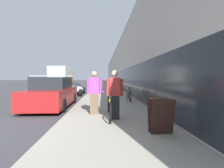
{
  "coord_description": "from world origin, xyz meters",
  "views": [
    {
      "loc": [
        4.51,
        -4.24,
        1.5
      ],
      "look_at": [
        5.45,
        13.74,
        0.86
      ],
      "focal_mm": 28.0,
      "sensor_mm": 36.0,
      "label": 1
    }
  ],
  "objects_px": {
    "person_bystander": "(94,93)",
    "cruiser_bike_nearest": "(129,95)",
    "tandem_bicycle": "(109,107)",
    "vintage_roadster_curbside": "(73,90)",
    "bike_rack_hoop": "(127,94)",
    "moving_truck": "(62,77)",
    "sandwich_board_sign": "(160,115)",
    "parked_sedan_curbside": "(53,93)",
    "person_rider": "(115,95)"
  },
  "relations": [
    {
      "from": "person_bystander",
      "to": "cruiser_bike_nearest",
      "type": "relative_size",
      "value": 0.96
    },
    {
      "from": "tandem_bicycle",
      "to": "vintage_roadster_curbside",
      "type": "distance_m",
      "value": 9.61
    },
    {
      "from": "tandem_bicycle",
      "to": "cruiser_bike_nearest",
      "type": "relative_size",
      "value": 1.43
    },
    {
      "from": "bike_rack_hoop",
      "to": "moving_truck",
      "type": "relative_size",
      "value": 0.13
    },
    {
      "from": "person_bystander",
      "to": "vintage_roadster_curbside",
      "type": "bearing_deg",
      "value": 104.87
    },
    {
      "from": "tandem_bicycle",
      "to": "moving_truck",
      "type": "bearing_deg",
      "value": 107.48
    },
    {
      "from": "person_bystander",
      "to": "sandwich_board_sign",
      "type": "xyz_separation_m",
      "value": [
        1.79,
        -2.36,
        -0.38
      ]
    },
    {
      "from": "tandem_bicycle",
      "to": "cruiser_bike_nearest",
      "type": "xyz_separation_m",
      "value": [
        1.37,
        4.4,
        -0.01
      ]
    },
    {
      "from": "cruiser_bike_nearest",
      "to": "moving_truck",
      "type": "bearing_deg",
      "value": 115.87
    },
    {
      "from": "vintage_roadster_curbside",
      "to": "bike_rack_hoop",
      "type": "bearing_deg",
      "value": -55.39
    },
    {
      "from": "bike_rack_hoop",
      "to": "parked_sedan_curbside",
      "type": "relative_size",
      "value": 0.18
    },
    {
      "from": "bike_rack_hoop",
      "to": "parked_sedan_curbside",
      "type": "height_order",
      "value": "parked_sedan_curbside"
    },
    {
      "from": "moving_truck",
      "to": "parked_sedan_curbside",
      "type": "bearing_deg",
      "value": -78.21
    },
    {
      "from": "parked_sedan_curbside",
      "to": "moving_truck",
      "type": "relative_size",
      "value": 0.71
    },
    {
      "from": "tandem_bicycle",
      "to": "moving_truck",
      "type": "relative_size",
      "value": 0.37
    },
    {
      "from": "parked_sedan_curbside",
      "to": "person_bystander",
      "type": "bearing_deg",
      "value": -46.56
    },
    {
      "from": "person_rider",
      "to": "sandwich_board_sign",
      "type": "height_order",
      "value": "person_rider"
    },
    {
      "from": "bike_rack_hoop",
      "to": "tandem_bicycle",
      "type": "bearing_deg",
      "value": -108.15
    },
    {
      "from": "person_rider",
      "to": "vintage_roadster_curbside",
      "type": "distance_m",
      "value": 9.97
    },
    {
      "from": "tandem_bicycle",
      "to": "vintage_roadster_curbside",
      "type": "xyz_separation_m",
      "value": [
        -2.86,
        9.17,
        -0.02
      ]
    },
    {
      "from": "bike_rack_hoop",
      "to": "person_rider",
      "type": "bearing_deg",
      "value": -104.21
    },
    {
      "from": "parked_sedan_curbside",
      "to": "cruiser_bike_nearest",
      "type": "bearing_deg",
      "value": 20.69
    },
    {
      "from": "person_bystander",
      "to": "bike_rack_hoop",
      "type": "relative_size",
      "value": 1.96
    },
    {
      "from": "tandem_bicycle",
      "to": "person_bystander",
      "type": "xyz_separation_m",
      "value": [
        -0.56,
        0.49,
        0.47
      ]
    },
    {
      "from": "bike_rack_hoop",
      "to": "moving_truck",
      "type": "bearing_deg",
      "value": 113.86
    },
    {
      "from": "person_rider",
      "to": "parked_sedan_curbside",
      "type": "xyz_separation_m",
      "value": [
        -2.96,
        3.15,
        -0.23
      ]
    },
    {
      "from": "person_bystander",
      "to": "sandwich_board_sign",
      "type": "relative_size",
      "value": 1.84
    },
    {
      "from": "person_bystander",
      "to": "sandwich_board_sign",
      "type": "bearing_deg",
      "value": -52.85
    },
    {
      "from": "person_rider",
      "to": "moving_truck",
      "type": "height_order",
      "value": "moving_truck"
    },
    {
      "from": "person_rider",
      "to": "cruiser_bike_nearest",
      "type": "bearing_deg",
      "value": 75.83
    },
    {
      "from": "tandem_bicycle",
      "to": "parked_sedan_curbside",
      "type": "relative_size",
      "value": 0.53
    },
    {
      "from": "person_bystander",
      "to": "person_rider",
      "type": "bearing_deg",
      "value": -47.59
    },
    {
      "from": "cruiser_bike_nearest",
      "to": "sandwich_board_sign",
      "type": "bearing_deg",
      "value": -91.22
    },
    {
      "from": "person_rider",
      "to": "sandwich_board_sign",
      "type": "relative_size",
      "value": 1.84
    },
    {
      "from": "person_rider",
      "to": "sandwich_board_sign",
      "type": "distance_m",
      "value": 1.92
    },
    {
      "from": "tandem_bicycle",
      "to": "sandwich_board_sign",
      "type": "height_order",
      "value": "sandwich_board_sign"
    },
    {
      "from": "sandwich_board_sign",
      "to": "moving_truck",
      "type": "relative_size",
      "value": 0.14
    },
    {
      "from": "moving_truck",
      "to": "tandem_bicycle",
      "type": "bearing_deg",
      "value": -72.52
    },
    {
      "from": "cruiser_bike_nearest",
      "to": "vintage_roadster_curbside",
      "type": "xyz_separation_m",
      "value": [
        -4.23,
        4.77,
        -0.01
      ]
    },
    {
      "from": "tandem_bicycle",
      "to": "parked_sedan_curbside",
      "type": "distance_m",
      "value": 3.98
    },
    {
      "from": "person_bystander",
      "to": "moving_truck",
      "type": "relative_size",
      "value": 0.25
    },
    {
      "from": "parked_sedan_curbside",
      "to": "moving_truck",
      "type": "xyz_separation_m",
      "value": [
        -3.71,
        17.76,
        0.85
      ]
    },
    {
      "from": "sandwich_board_sign",
      "to": "vintage_roadster_curbside",
      "type": "bearing_deg",
      "value": 110.34
    },
    {
      "from": "cruiser_bike_nearest",
      "to": "vintage_roadster_curbside",
      "type": "distance_m",
      "value": 6.37
    },
    {
      "from": "cruiser_bike_nearest",
      "to": "parked_sedan_curbside",
      "type": "distance_m",
      "value": 4.44
    },
    {
      "from": "tandem_bicycle",
      "to": "cruiser_bike_nearest",
      "type": "height_order",
      "value": "tandem_bicycle"
    },
    {
      "from": "parked_sedan_curbside",
      "to": "sandwich_board_sign",
      "type": "bearing_deg",
      "value": -49.57
    },
    {
      "from": "parked_sedan_curbside",
      "to": "vintage_roadster_curbside",
      "type": "distance_m",
      "value": 6.34
    },
    {
      "from": "sandwich_board_sign",
      "to": "person_rider",
      "type": "bearing_deg",
      "value": 124.12
    },
    {
      "from": "bike_rack_hoop",
      "to": "cruiser_bike_nearest",
      "type": "bearing_deg",
      "value": 75.98
    }
  ]
}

